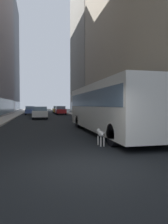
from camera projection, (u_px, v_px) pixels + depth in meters
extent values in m
plane|color=black|center=(45.00, 114.00, 40.01)|extent=(120.00, 120.00, 0.00)
cube|color=#9E9991|center=(14.00, 114.00, 38.74)|extent=(2.40, 110.00, 0.15)
cube|color=#ADA89E|center=(74.00, 114.00, 41.29)|extent=(2.40, 110.00, 0.15)
cube|color=slate|center=(7.00, 106.00, 34.97)|extent=(0.08, 19.97, 2.40)
cube|color=slate|center=(17.00, 106.00, 58.57)|extent=(0.08, 19.88, 2.40)
cube|color=slate|center=(101.00, 107.00, 30.36)|extent=(0.08, 18.21, 2.40)
cube|color=gray|center=(93.00, 37.00, 50.36)|extent=(8.25, 17.95, 36.96)
cube|color=slate|center=(76.00, 106.00, 50.00)|extent=(0.08, 16.15, 2.40)
cube|color=silver|center=(106.00, 107.00, 13.20)|extent=(2.55, 11.50, 2.75)
cube|color=slate|center=(106.00, 99.00, 13.18)|extent=(2.57, 11.04, 0.90)
cube|color=black|center=(86.00, 119.00, 18.79)|extent=(2.55, 0.16, 0.44)
cylinder|color=black|center=(78.00, 121.00, 16.44)|extent=(0.30, 1.00, 1.00)
cylinder|color=black|center=(105.00, 121.00, 16.95)|extent=(0.30, 1.00, 1.00)
cylinder|color=black|center=(113.00, 135.00, 8.94)|extent=(0.30, 1.00, 1.00)
cylinder|color=black|center=(159.00, 133.00, 9.45)|extent=(0.30, 1.00, 1.00)
cube|color=silver|center=(71.00, 97.00, 17.86)|extent=(0.08, 0.24, 0.40)
cube|color=red|center=(60.00, 111.00, 39.19)|extent=(1.80, 4.40, 0.75)
cube|color=slate|center=(60.00, 108.00, 38.95)|extent=(1.65, 1.98, 0.55)
cylinder|color=black|center=(55.00, 113.00, 40.76)|extent=(0.22, 0.64, 0.64)
cylinder|color=black|center=(63.00, 113.00, 41.12)|extent=(0.22, 0.64, 0.64)
cylinder|color=black|center=(57.00, 113.00, 37.29)|extent=(0.22, 0.64, 0.64)
cylinder|color=black|center=(66.00, 113.00, 37.64)|extent=(0.22, 0.64, 0.64)
cube|color=silver|center=(40.00, 114.00, 27.15)|extent=(1.91, 4.25, 0.75)
cube|color=slate|center=(40.00, 109.00, 26.92)|extent=(1.76, 1.91, 0.55)
cylinder|color=black|center=(33.00, 116.00, 28.64)|extent=(0.22, 0.64, 0.64)
cylinder|color=black|center=(46.00, 116.00, 29.02)|extent=(0.22, 0.64, 0.64)
cylinder|color=black|center=(33.00, 117.00, 25.31)|extent=(0.22, 0.64, 0.64)
cylinder|color=black|center=(47.00, 117.00, 25.69)|extent=(0.22, 0.64, 0.64)
cube|color=#4C6BB7|center=(30.00, 111.00, 39.10)|extent=(1.73, 4.51, 0.75)
cube|color=slate|center=(30.00, 108.00, 38.86)|extent=(1.59, 2.03, 0.55)
cylinder|color=black|center=(27.00, 113.00, 40.74)|extent=(0.22, 0.64, 0.64)
cylinder|color=black|center=(34.00, 113.00, 41.07)|extent=(0.22, 0.64, 0.64)
cylinder|color=black|center=(26.00, 113.00, 37.16)|extent=(0.22, 0.64, 0.64)
cylinder|color=black|center=(34.00, 113.00, 37.49)|extent=(0.22, 0.64, 0.64)
cube|color=yellow|center=(57.00, 110.00, 45.07)|extent=(1.79, 4.24, 0.75)
cube|color=slate|center=(57.00, 107.00, 44.85)|extent=(1.64, 1.91, 0.55)
cylinder|color=black|center=(53.00, 112.00, 46.57)|extent=(0.22, 0.64, 0.64)
cylinder|color=black|center=(60.00, 112.00, 46.92)|extent=(0.22, 0.64, 0.64)
cylinder|color=black|center=(54.00, 112.00, 43.25)|extent=(0.22, 0.64, 0.64)
cylinder|color=black|center=(62.00, 112.00, 43.60)|extent=(0.22, 0.64, 0.64)
ellipsoid|color=white|center=(101.00, 134.00, 9.11)|extent=(0.22, 0.60, 0.26)
sphere|color=white|center=(98.00, 131.00, 9.47)|extent=(0.20, 0.20, 0.20)
sphere|color=black|center=(97.00, 130.00, 9.48)|extent=(0.07, 0.07, 0.07)
sphere|color=black|center=(100.00, 130.00, 9.51)|extent=(0.07, 0.07, 0.07)
cylinder|color=white|center=(104.00, 134.00, 8.71)|extent=(0.03, 0.16, 0.19)
cylinder|color=white|center=(98.00, 140.00, 9.31)|extent=(0.06, 0.06, 0.40)
cylinder|color=white|center=(101.00, 140.00, 9.34)|extent=(0.06, 0.06, 0.40)
cylinder|color=white|center=(101.00, 142.00, 8.90)|extent=(0.06, 0.06, 0.40)
cylinder|color=white|center=(104.00, 142.00, 8.93)|extent=(0.06, 0.06, 0.40)
sphere|color=black|center=(101.00, 133.00, 9.21)|extent=(0.04, 0.04, 0.04)
sphere|color=black|center=(100.00, 134.00, 9.01)|extent=(0.04, 0.04, 0.04)
sphere|color=black|center=(103.00, 133.00, 8.93)|extent=(0.04, 0.04, 0.04)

